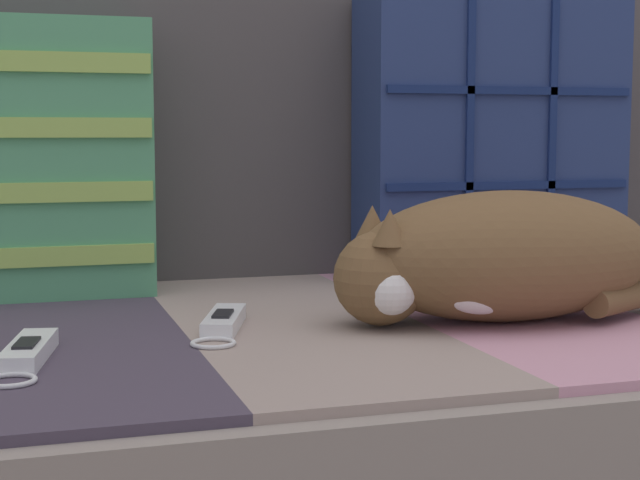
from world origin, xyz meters
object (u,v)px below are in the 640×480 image
(throw_pillow_quilted, at_px, (491,138))
(game_remote_far, at_px, (223,323))
(throw_pillow_striped, at_px, (9,159))
(sleeping_cat, at_px, (494,259))
(couch, at_px, (388,456))
(game_remote_near, at_px, (27,353))

(throw_pillow_quilted, xyz_separation_m, game_remote_far, (-0.50, -0.32, -0.21))
(throw_pillow_striped, relative_size, sleeping_cat, 0.84)
(couch, xyz_separation_m, throw_pillow_striped, (-0.46, 0.24, 0.39))
(couch, bearing_deg, game_remote_far, -161.57)
(sleeping_cat, bearing_deg, game_remote_near, -174.50)
(game_remote_near, bearing_deg, throw_pillow_quilted, 29.94)
(couch, bearing_deg, throw_pillow_quilted, 42.13)
(couch, distance_m, game_remote_far, 0.32)
(game_remote_near, height_order, game_remote_far, same)
(throw_pillow_striped, xyz_separation_m, sleeping_cat, (0.55, -0.36, -0.11))
(throw_pillow_quilted, distance_m, game_remote_near, 0.85)
(game_remote_far, bearing_deg, sleeping_cat, -7.70)
(throw_pillow_striped, bearing_deg, throw_pillow_quilted, 0.04)
(sleeping_cat, relative_size, game_remote_near, 2.35)
(sleeping_cat, bearing_deg, couch, 125.38)
(couch, relative_size, game_remote_near, 9.28)
(game_remote_near, relative_size, game_remote_far, 1.04)
(throw_pillow_quilted, relative_size, sleeping_cat, 0.96)
(throw_pillow_quilted, bearing_deg, game_remote_near, -150.06)
(game_remote_near, bearing_deg, couch, 21.01)
(sleeping_cat, relative_size, game_remote_far, 2.44)
(throw_pillow_striped, bearing_deg, sleeping_cat, -33.09)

